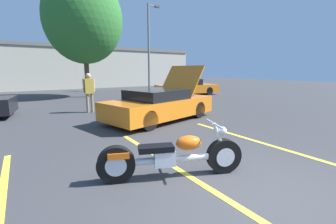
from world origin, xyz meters
TOP-DOWN VIEW (x-y plane):
  - ground_plane at (0.00, 0.00)m, footprint 80.00×80.00m
  - parking_stripe_middle at (-0.44, 1.45)m, footprint 0.12×5.37m
  - parking_stripe_back at (2.32, 1.45)m, footprint 0.12×5.37m
  - far_building at (0.00, 24.66)m, footprint 32.00×4.20m
  - light_pole at (7.25, 16.67)m, footprint 1.21×0.28m
  - tree_background at (1.18, 14.75)m, footprint 5.16×5.16m
  - motorcycle at (-0.71, 1.30)m, footprint 2.44×1.16m
  - show_car_hood_open at (1.56, 5.44)m, footprint 4.64×2.87m
  - parked_car_right_row at (7.98, 12.09)m, footprint 4.92×2.46m
  - spectator_by_show_car at (-0.28, 8.52)m, footprint 0.52×0.23m
  - spectator_midground at (4.63, 8.67)m, footprint 0.52×0.21m

SIDE VIEW (x-z plane):
  - ground_plane at x=0.00m, z-range 0.00..0.00m
  - parking_stripe_middle at x=-0.44m, z-range 0.00..0.01m
  - parking_stripe_back at x=2.32m, z-range 0.00..0.01m
  - motorcycle at x=-0.71m, z-range -0.09..0.86m
  - parked_car_right_row at x=7.98m, z-range -0.03..1.19m
  - show_car_hood_open at x=1.56m, z-range -0.44..1.62m
  - spectator_midground at x=4.63m, z-range 0.15..1.75m
  - spectator_by_show_car at x=-0.28m, z-range 0.17..1.92m
  - far_building at x=0.00m, z-range 0.14..4.54m
  - light_pole at x=7.25m, z-range 0.38..8.00m
  - tree_background at x=1.18m, z-range 1.15..9.40m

